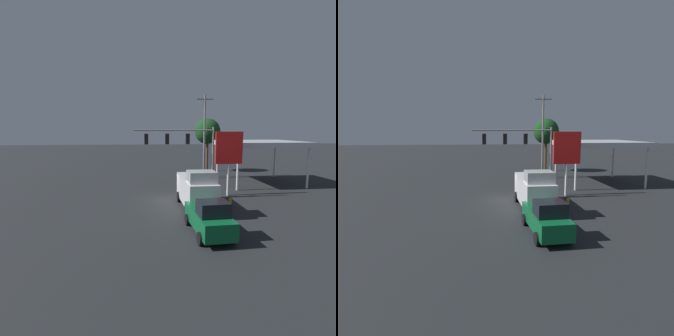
{
  "view_description": "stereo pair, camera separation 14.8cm",
  "coord_description": "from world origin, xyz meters",
  "views": [
    {
      "loc": [
        2.97,
        25.04,
        6.71
      ],
      "look_at": [
        0.0,
        -2.0,
        2.77
      ],
      "focal_mm": 28.0,
      "sensor_mm": 36.0,
      "label": 1
    },
    {
      "loc": [
        2.82,
        25.06,
        6.71
      ],
      "look_at": [
        0.0,
        -2.0,
        2.77
      ],
      "focal_mm": 28.0,
      "sensor_mm": 36.0,
      "label": 2
    }
  ],
  "objects": [
    {
      "name": "street_tree",
      "position": [
        -8.05,
        -16.71,
        6.5
      ],
      "size": [
        4.12,
        4.12,
        8.6
      ],
      "color": "#4C331E",
      "rests_on": "ground"
    },
    {
      "name": "utility_pole",
      "position": [
        -6.12,
        -11.09,
        6.06
      ],
      "size": [
        2.4,
        0.26,
        11.52
      ],
      "color": "slate",
      "rests_on": "ground"
    },
    {
      "name": "pickup_parked",
      "position": [
        -1.45,
        9.17,
        1.11
      ],
      "size": [
        2.44,
        5.28,
        2.4
      ],
      "rotation": [
        0.0,
        0.0,
        1.61
      ],
      "color": "#0C592D",
      "rests_on": "ground"
    },
    {
      "name": "traffic_signal_assembly",
      "position": [
        -1.32,
        0.21,
        5.23
      ],
      "size": [
        7.7,
        0.43,
        7.01
      ],
      "color": "slate",
      "rests_on": "ground"
    },
    {
      "name": "gas_station_canopy",
      "position": [
        -12.12,
        -6.64,
        5.0
      ],
      "size": [
        9.61,
        8.89,
        5.35
      ],
      "color": "#B2B7BC",
      "rests_on": "ground"
    },
    {
      "name": "ground_plane",
      "position": [
        0.0,
        0.0,
        0.0
      ],
      "size": [
        200.0,
        200.0,
        0.0
      ],
      "primitive_type": "plane",
      "color": "black"
    },
    {
      "name": "price_sign",
      "position": [
        -6.09,
        -0.67,
        4.7
      ],
      "size": [
        2.8,
        0.27,
        6.58
      ],
      "color": "silver",
      "rests_on": "ground"
    },
    {
      "name": "delivery_truck",
      "position": [
        -1.79,
        3.63,
        1.69
      ],
      "size": [
        2.58,
        6.81,
        3.58
      ],
      "rotation": [
        0.0,
        0.0,
        1.57
      ],
      "color": "silver",
      "rests_on": "ground"
    },
    {
      "name": "fire_hydrant",
      "position": [
        -4.77,
        3.79,
        0.44
      ],
      "size": [
        0.24,
        0.24,
        0.88
      ],
      "color": "gold",
      "rests_on": "ground"
    }
  ]
}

